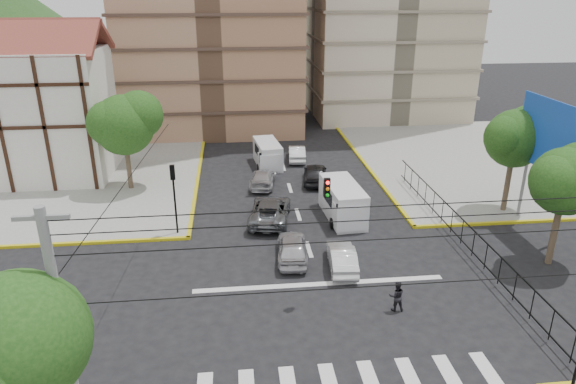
{
  "coord_description": "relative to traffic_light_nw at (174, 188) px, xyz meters",
  "views": [
    {
      "loc": [
        -4.1,
        -21.32,
        14.2
      ],
      "look_at": [
        -1.32,
        4.18,
        4.0
      ],
      "focal_mm": 32.0,
      "sensor_mm": 36.0,
      "label": 1
    }
  ],
  "objects": [
    {
      "name": "traffic_light_hanging",
      "position": [
        7.8,
        -9.84,
        2.79
      ],
      "size": [
        18.0,
        9.12,
        0.92
      ],
      "color": "black",
      "rests_on": "ground"
    },
    {
      "name": "sidewalk_ne",
      "position": [
        27.8,
        12.2,
        -3.04
      ],
      "size": [
        26.0,
        26.0,
        0.15
      ],
      "primitive_type": "cube",
      "color": "gray",
      "rests_on": "ground"
    },
    {
      "name": "utility_pole_sw",
      "position": [
        -1.2,
        -16.8,
        1.65
      ],
      "size": [
        1.4,
        0.28,
        9.0
      ],
      "color": "slate",
      "rests_on": "ground"
    },
    {
      "name": "van_left_lane",
      "position": [
        6.51,
        12.55,
        -2.11
      ],
      "size": [
        2.32,
        4.78,
        2.07
      ],
      "rotation": [
        0.0,
        0.0,
        0.12
      ],
      "color": "silver",
      "rests_on": "ground"
    },
    {
      "name": "car_white_rear_right",
      "position": [
        9.18,
        13.94,
        -2.44
      ],
      "size": [
        1.77,
        4.16,
        1.33
      ],
      "primitive_type": "imported",
      "rotation": [
        0.0,
        0.0,
        3.05
      ],
      "color": "white",
      "rests_on": "ground"
    },
    {
      "name": "crosswalk_stripes",
      "position": [
        7.8,
        -13.8,
        -3.11
      ],
      "size": [
        12.0,
        2.4,
        0.01
      ],
      "primitive_type": "cube",
      "color": "silver",
      "rests_on": "ground"
    },
    {
      "name": "tree_tudor",
      "position": [
        -4.1,
        8.21,
        2.11
      ],
      "size": [
        5.39,
        4.4,
        7.43
      ],
      "color": "#473828",
      "rests_on": "ground"
    },
    {
      "name": "tree_park_a",
      "position": [
        20.88,
        -5.79,
        1.9
      ],
      "size": [
        4.41,
        3.6,
        6.83
      ],
      "color": "#473828",
      "rests_on": "ground"
    },
    {
      "name": "car_grey_mid_left",
      "position": [
        5.86,
        1.45,
        -2.38
      ],
      "size": [
        3.3,
        5.62,
        1.47
      ],
      "primitive_type": "imported",
      "rotation": [
        0.0,
        0.0,
        2.97
      ],
      "color": "slate",
      "rests_on": "ground"
    },
    {
      "name": "ground",
      "position": [
        7.8,
        -7.8,
        -3.11
      ],
      "size": [
        160.0,
        160.0,
        0.0
      ],
      "primitive_type": "plane",
      "color": "black",
      "rests_on": "ground"
    },
    {
      "name": "car_darkgrey_mid_right",
      "position": [
        9.92,
        8.24,
        -2.37
      ],
      "size": [
        2.41,
        4.6,
        1.49
      ],
      "primitive_type": "imported",
      "rotation": [
        0.0,
        0.0,
        2.99
      ],
      "color": "black",
      "rests_on": "ground"
    },
    {
      "name": "car_silver_front_left",
      "position": [
        6.7,
        -3.77,
        -2.4
      ],
      "size": [
        2.04,
        4.3,
        1.42
      ],
      "primitive_type": "imported",
      "rotation": [
        0.0,
        0.0,
        3.05
      ],
      "color": "#BCBBC0",
      "rests_on": "ground"
    },
    {
      "name": "billboard",
      "position": [
        22.25,
        -1.8,
        2.89
      ],
      "size": [
        0.36,
        6.2,
        8.1
      ],
      "color": "slate",
      "rests_on": "ground"
    },
    {
      "name": "stop_line",
      "position": [
        7.8,
        -6.6,
        -3.11
      ],
      "size": [
        13.0,
        0.4,
        0.01
      ],
      "primitive_type": "cube",
      "color": "silver",
      "rests_on": "ground"
    },
    {
      "name": "park_fence",
      "position": [
        16.8,
        -3.3,
        -3.11
      ],
      "size": [
        0.1,
        22.5,
        1.66
      ],
      "primitive_type": null,
      "color": "black",
      "rests_on": "ground"
    },
    {
      "name": "pedestrian_crosswalk",
      "position": [
        10.99,
        -9.25,
        -2.34
      ],
      "size": [
        0.79,
        0.64,
        1.53
      ],
      "primitive_type": "imported",
      "rotation": [
        0.0,
        0.0,
        3.06
      ],
      "color": "black",
      "rests_on": "ground"
    },
    {
      "name": "car_silver_rear_left",
      "position": [
        5.8,
        7.89,
        -2.48
      ],
      "size": [
        2.45,
        4.57,
        1.26
      ],
      "primitive_type": "imported",
      "rotation": [
        0.0,
        0.0,
        2.98
      ],
      "color": "#B6B6BB",
      "rests_on": "ground"
    },
    {
      "name": "sidewalk_nw",
      "position": [
        -12.2,
        12.2,
        -3.04
      ],
      "size": [
        26.0,
        26.0,
        0.15
      ],
      "primitive_type": "cube",
      "color": "gray",
      "rests_on": "ground"
    },
    {
      "name": "tree_park_c",
      "position": [
        21.89,
        1.21,
        2.22
      ],
      "size": [
        4.65,
        3.8,
        7.25
      ],
      "color": "#473828",
      "rests_on": "ground"
    },
    {
      "name": "tudor_building",
      "position": [
        -11.2,
        12.2,
        2.14
      ],
      "size": [
        10.8,
        8.05,
        12.23
      ],
      "color": "silver",
      "rests_on": "ground"
    },
    {
      "name": "traffic_light_nw",
      "position": [
        0.0,
        0.0,
        0.0
      ],
      "size": [
        0.28,
        0.22,
        4.4
      ],
      "color": "black",
      "rests_on": "ground"
    },
    {
      "name": "car_white_front_right",
      "position": [
        9.26,
        -5.08,
        -2.47
      ],
      "size": [
        1.68,
        4.01,
        1.29
      ],
      "primitive_type": "imported",
      "rotation": [
        0.0,
        0.0,
        3.06
      ],
      "color": "white",
      "rests_on": "ground"
    },
    {
      "name": "van_right_lane",
      "position": [
        10.65,
        1.19,
        -1.98
      ],
      "size": [
        2.37,
        5.27,
        2.32
      ],
      "rotation": [
        0.0,
        0.0,
        0.07
      ],
      "color": "silver",
      "rests_on": "ground"
    }
  ]
}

